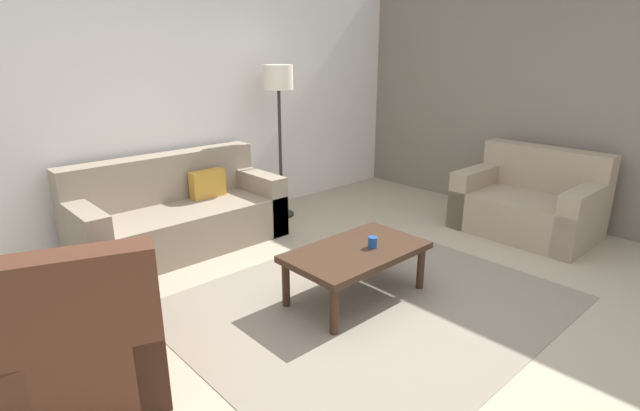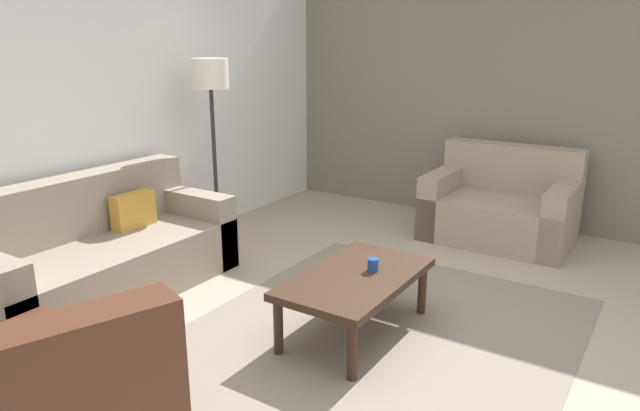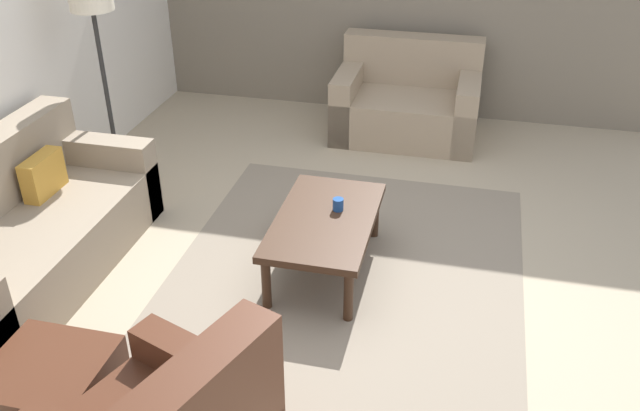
{
  "view_description": "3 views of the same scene",
  "coord_description": "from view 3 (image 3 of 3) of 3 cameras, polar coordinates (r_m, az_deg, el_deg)",
  "views": [
    {
      "loc": [
        -2.53,
        -2.17,
        1.87
      ],
      "look_at": [
        -0.25,
        0.3,
        0.78
      ],
      "focal_mm": 27.13,
      "sensor_mm": 36.0,
      "label": 1
    },
    {
      "loc": [
        -2.97,
        -1.5,
        1.86
      ],
      "look_at": [
        -0.07,
        0.39,
        0.85
      ],
      "focal_mm": 31.99,
      "sensor_mm": 36.0,
      "label": 2
    },
    {
      "loc": [
        -3.7,
        -0.69,
        2.71
      ],
      "look_at": [
        -0.19,
        0.15,
        0.61
      ],
      "focal_mm": 37.97,
      "sensor_mm": 36.0,
      "label": 3
    }
  ],
  "objects": [
    {
      "name": "lamp_standing",
      "position": [
        5.46,
        -18.54,
        14.93
      ],
      "size": [
        0.32,
        0.32,
        1.71
      ],
      "color": "black",
      "rests_on": "ground_plane"
    },
    {
      "name": "couch_main",
      "position": [
        4.88,
        -24.0,
        -2.33
      ],
      "size": [
        1.97,
        0.88,
        0.88
      ],
      "color": "gray",
      "rests_on": "ground_plane"
    },
    {
      "name": "coffee_table",
      "position": [
        4.46,
        0.42,
        -1.58
      ],
      "size": [
        1.1,
        0.64,
        0.41
      ],
      "color": "#382316",
      "rests_on": "ground_plane"
    },
    {
      "name": "ground_plane",
      "position": [
        4.64,
        2.3,
        -5.57
      ],
      "size": [
        8.0,
        8.0,
        0.0
      ],
      "primitive_type": "plane",
      "color": "tan"
    },
    {
      "name": "ottoman",
      "position": [
        3.75,
        -21.56,
        -14.53
      ],
      "size": [
        0.56,
        0.56,
        0.4
      ],
      "primitive_type": "cube",
      "color": "#4C2819",
      "rests_on": "ground_plane"
    },
    {
      "name": "couch_loveseat",
      "position": [
        6.62,
        7.4,
        8.58
      ],
      "size": [
        0.92,
        1.32,
        0.88
      ],
      "color": "gray",
      "rests_on": "ground_plane"
    },
    {
      "name": "cup",
      "position": [
        4.5,
        1.54,
        0.09
      ],
      "size": [
        0.07,
        0.07,
        0.08
      ],
      "primitive_type": "cylinder",
      "color": "#1E478C",
      "rests_on": "coffee_table"
    },
    {
      "name": "area_rug",
      "position": [
        4.64,
        2.31,
        -5.53
      ],
      "size": [
        2.8,
        2.33,
        0.01
      ],
      "primitive_type": "cube",
      "color": "gray",
      "rests_on": "ground_plane"
    }
  ]
}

